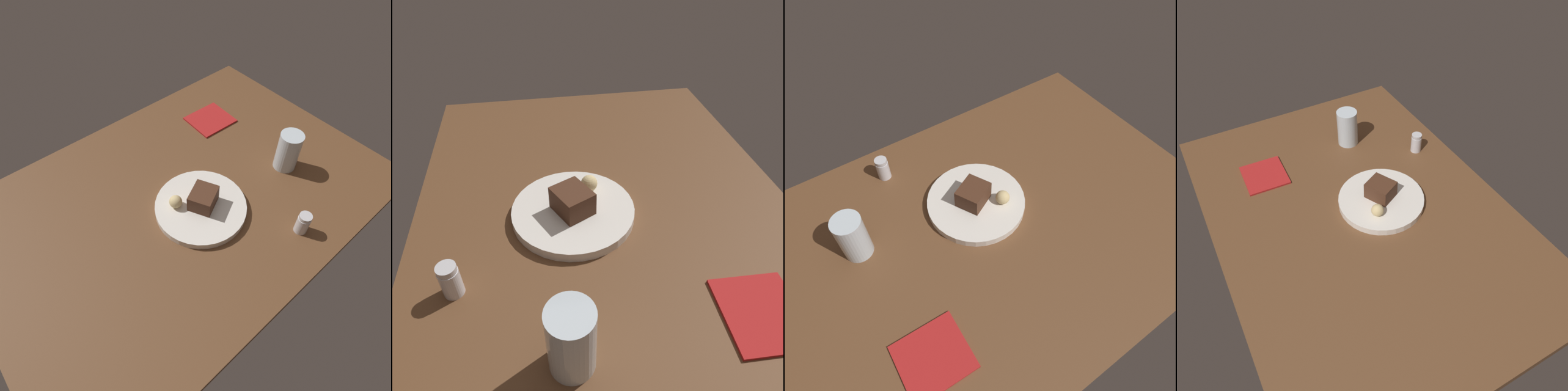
{
  "view_description": "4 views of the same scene",
  "coord_description": "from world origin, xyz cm",
  "views": [
    {
      "loc": [
        37.36,
        48.65,
        80.74
      ],
      "look_at": [
        -1.1,
        4.07,
        5.14
      ],
      "focal_mm": 30.11,
      "sensor_mm": 36.0,
      "label": 1
    },
    {
      "loc": [
        -57.74,
        14.08,
        57.07
      ],
      "look_at": [
        1.51,
        4.16,
        6.88
      ],
      "focal_mm": 33.34,
      "sensor_mm": 36.0,
      "label": 2
    },
    {
      "loc": [
        -32.08,
        -41.91,
        83.2
      ],
      "look_at": [
        0.52,
        6.41,
        7.95
      ],
      "focal_mm": 33.46,
      "sensor_mm": 36.0,
      "label": 3
    },
    {
      "loc": [
        74.13,
        -36.28,
        93.93
      ],
      "look_at": [
        -1.2,
        5.21,
        6.13
      ],
      "focal_mm": 37.07,
      "sensor_mm": 36.0,
      "label": 4
    }
  ],
  "objects": [
    {
      "name": "dining_table",
      "position": [
        0.0,
        0.0,
        1.5
      ],
      "size": [
        120.0,
        84.0,
        3.0
      ],
      "primitive_type": "cube",
      "color": "brown",
      "rests_on": "ground"
    },
    {
      "name": "folded_napkin",
      "position": [
        -29.1,
        -20.2,
        3.3
      ],
      "size": [
        15.2,
        14.03,
        0.6
      ],
      "primitive_type": "cube",
      "rotation": [
        0.0,
        0.0,
        -0.04
      ],
      "color": "#B21E1E",
      "rests_on": "dining_table"
    },
    {
      "name": "bread_roll",
      "position": [
        5.51,
        3.2,
        7.03
      ],
      "size": [
        3.73,
        3.73,
        3.73
      ],
      "primitive_type": "sphere",
      "color": "#DBC184",
      "rests_on": "dessert_plate"
    },
    {
      "name": "dessert_plate",
      "position": [
        -0.16,
        7.62,
        4.08
      ],
      "size": [
        26.38,
        26.38,
        2.17
      ],
      "primitive_type": "cylinder",
      "color": "white",
      "rests_on": "dining_table"
    },
    {
      "name": "salt_shaker",
      "position": [
        -16.24,
        30.92,
        6.38
      ],
      "size": [
        3.63,
        3.63,
        6.86
      ],
      "color": "silver",
      "rests_on": "dining_table"
    },
    {
      "name": "chocolate_cake_slice",
      "position": [
        -0.75,
        7.81,
        7.81
      ],
      "size": [
        10.01,
        9.55,
        5.29
      ],
      "primitive_type": "cube",
      "rotation": [
        0.0,
        0.0,
        0.47
      ],
      "color": "#472819",
      "rests_on": "dessert_plate"
    },
    {
      "name": "water_glass",
      "position": [
        -31.96,
        12.09,
        9.4
      ],
      "size": [
        7.14,
        7.14,
        12.81
      ],
      "primitive_type": "cylinder",
      "color": "silver",
      "rests_on": "dining_table"
    }
  ]
}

